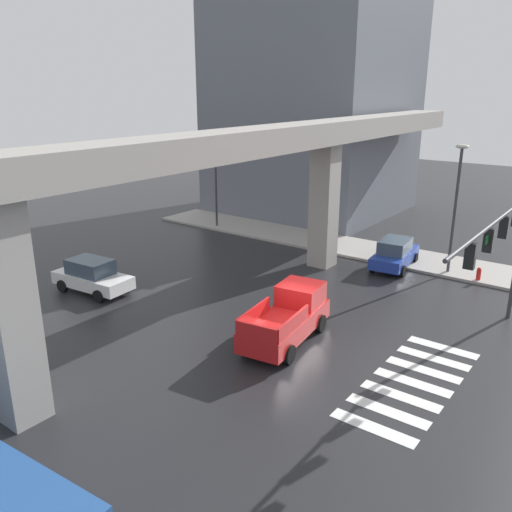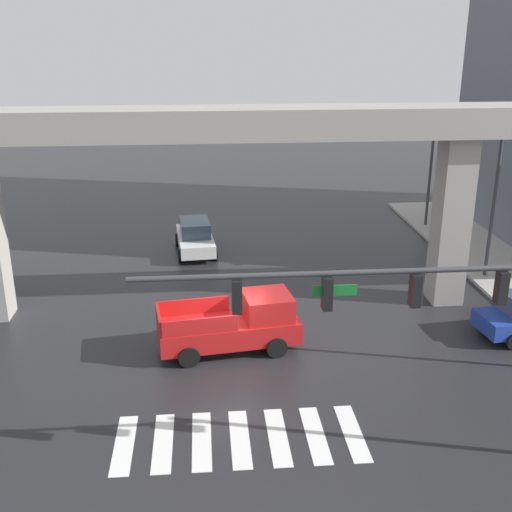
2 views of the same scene
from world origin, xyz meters
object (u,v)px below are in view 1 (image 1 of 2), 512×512
Objects in this scene: sedan_white at (92,276)px; traffic_signal_mast at (503,237)px; street_lamp_mid_block at (315,178)px; street_lamp_far_north at (216,167)px; street_lamp_near_corner at (457,194)px; sedan_blue at (395,254)px; pickup_truck at (289,317)px; fire_hydrant at (479,275)px.

traffic_signal_mast is at bearing -72.31° from sedan_white.
street_lamp_mid_block reaches higher than traffic_signal_mast.
street_lamp_far_north is (0.00, 8.35, 0.00)m from street_lamp_mid_block.
traffic_signal_mast is at bearing -152.61° from street_lamp_near_corner.
sedan_blue is 4.76m from street_lamp_near_corner.
sedan_blue is (11.38, 0.10, -0.14)m from pickup_truck.
street_lamp_mid_block reaches higher than pickup_truck.
street_lamp_mid_block is 8.35m from street_lamp_far_north.
street_lamp_near_corner is at bearing 77.15° from fire_hydrant.
sedan_blue is 0.41× the size of traffic_signal_mast.
pickup_truck reaches higher than fire_hydrant.
street_lamp_near_corner is (12.17, -2.79, 3.57)m from pickup_truck.
sedan_white is 0.41× the size of traffic_signal_mast.
sedan_white is 15.05m from street_lamp_mid_block.
street_lamp_near_corner and street_lamp_mid_block have the same top height.
sedan_white is at bearing 107.69° from traffic_signal_mast.
street_lamp_near_corner is at bearing -12.89° from pickup_truck.
street_lamp_far_north reaches higher than sedan_white.
street_lamp_mid_block is (0.79, 6.02, 3.70)m from sedan_blue.
street_lamp_near_corner reaches higher than pickup_truck.
sedan_white is at bearing 130.48° from fire_hydrant.
traffic_signal_mast is 22.84m from street_lamp_far_north.
street_lamp_far_north is at bearing 88.79° from fire_hydrant.
sedan_white is 19.85m from street_lamp_near_corner.
sedan_blue is 0.62× the size of street_lamp_near_corner.
sedan_blue reaches higher than fire_hydrant.
street_lamp_far_north is 19.46m from fire_hydrant.
pickup_truck is 0.73× the size of street_lamp_mid_block.
street_lamp_mid_block is (7.98, 13.05, -0.11)m from traffic_signal_mast.
pickup_truck is at bearing -130.06° from street_lamp_far_north.
pickup_truck is 12.98m from street_lamp_near_corner.
street_lamp_near_corner is 8.91m from street_lamp_mid_block.
street_lamp_mid_block is at bearing -90.00° from street_lamp_far_north.
pickup_truck is 0.73× the size of street_lamp_near_corner.
street_lamp_mid_block is at bearing 90.00° from street_lamp_near_corner.
street_lamp_far_north is (12.17, 14.47, 3.57)m from pickup_truck.
street_lamp_mid_block reaches higher than fire_hydrant.
street_lamp_far_north is (0.79, 14.37, 3.70)m from sedan_blue.
traffic_signal_mast is 9.01m from fire_hydrant.
sedan_white is 14.62m from street_lamp_far_north.
traffic_signal_mast is 15.30m from street_lamp_mid_block.
street_lamp_far_north is at bearing 90.00° from street_lamp_near_corner.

